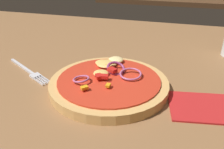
# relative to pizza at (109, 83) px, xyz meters

# --- Properties ---
(dining_table) EXTENTS (1.40, 1.07, 0.03)m
(dining_table) POSITION_rel_pizza_xyz_m (-0.05, 0.01, -0.02)
(dining_table) COLOR brown
(dining_table) RESTS_ON ground
(pizza) EXTENTS (0.22, 0.22, 0.04)m
(pizza) POSITION_rel_pizza_xyz_m (0.00, 0.00, 0.00)
(pizza) COLOR tan
(pizza) RESTS_ON dining_table
(fork) EXTENTS (0.15, 0.09, 0.00)m
(fork) POSITION_rel_pizza_xyz_m (-0.19, 0.01, -0.01)
(fork) COLOR silver
(fork) RESTS_ON dining_table
(napkin) EXTENTS (0.15, 0.11, 0.00)m
(napkin) POSITION_rel_pizza_xyz_m (0.19, -0.02, -0.01)
(napkin) COLOR #B21E1E
(napkin) RESTS_ON dining_table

